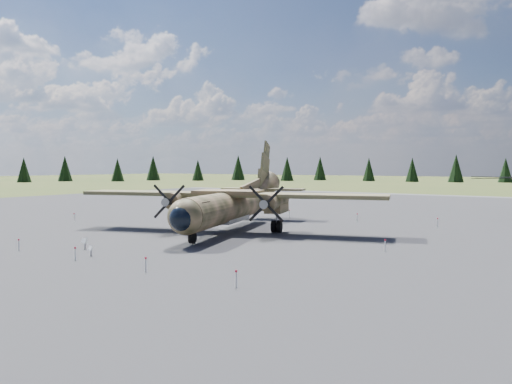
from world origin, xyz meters
The scene contains 7 objects.
ground centered at (0.00, 0.00, 0.00)m, with size 500.00×500.00×0.00m, color #505224.
apron centered at (0.00, 10.00, 0.00)m, with size 120.00×120.00×0.04m, color slate.
transport_plane centered at (1.20, 3.56, 2.60)m, with size 27.05×24.12×9.05m.
info_placard_left centered at (-0.86, -10.66, 0.54)m, with size 0.53×0.24×0.81m.
info_placard_right centered at (1.60, -12.08, 0.46)m, with size 0.47×0.28×0.69m.
barrier_fence centered at (-0.46, -0.08, 0.51)m, with size 33.12×29.62×0.85m.
treeline centered at (1.78, 3.40, 4.77)m, with size 324.89×324.98×10.99m.
Camera 1 is at (27.64, -32.29, 5.74)m, focal length 35.00 mm.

